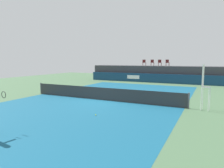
{
  "coord_description": "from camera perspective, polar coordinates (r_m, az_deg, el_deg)",
  "views": [
    {
      "loc": [
        7.38,
        -13.14,
        2.99
      ],
      "look_at": [
        -0.11,
        2.0,
        1.0
      ],
      "focal_mm": 32.33,
      "sensor_mm": 36.0,
      "label": 1
    }
  ],
  "objects": [
    {
      "name": "net_post_far",
      "position": [
        13.42,
        20.86,
        -4.42
      ],
      "size": [
        0.1,
        0.1,
        1.0
      ],
      "primitive_type": "cylinder",
      "color": "#4C4C51",
      "rests_on": "ground"
    },
    {
      "name": "spectator_chair_center",
      "position": [
        29.01,
        13.36,
        5.96
      ],
      "size": [
        0.47,
        0.47,
        0.89
      ],
      "color": "#561919",
      "rests_on": "spectator_platform"
    },
    {
      "name": "spectator_chair_left",
      "position": [
        29.61,
        11.35,
        6.02
      ],
      "size": [
        0.47,
        0.47,
        0.89
      ],
      "color": "#561919",
      "rests_on": "spectator_platform"
    },
    {
      "name": "court_inner",
      "position": [
        15.36,
        -2.96,
        -4.51
      ],
      "size": [
        12.0,
        22.0,
        0.0
      ],
      "primitive_type": "cube",
      "color": "#16597A",
      "rests_on": "ground"
    },
    {
      "name": "tennis_net",
      "position": [
        15.28,
        -2.97,
        -2.77
      ],
      "size": [
        12.4,
        0.02,
        0.95
      ],
      "primitive_type": "cube",
      "color": "#2D2D2D",
      "rests_on": "ground"
    },
    {
      "name": "spectator_platform",
      "position": [
        29.44,
        11.76,
        2.9
      ],
      "size": [
        18.0,
        2.8,
        2.2
      ],
      "primitive_type": "cube",
      "color": "#38383D",
      "rests_on": "ground"
    },
    {
      "name": "spectator_chair_right",
      "position": [
        28.78,
        15.41,
        5.9
      ],
      "size": [
        0.48,
        0.48,
        0.89
      ],
      "color": "#561919",
      "rests_on": "spectator_platform"
    },
    {
      "name": "tennis_ball",
      "position": [
        11.13,
        -4.64,
        -8.69
      ],
      "size": [
        0.07,
        0.07,
        0.07
      ],
      "primitive_type": "sphere",
      "color": "#D8EA33",
      "rests_on": "court_inner"
    },
    {
      "name": "net_post_near",
      "position": [
        19.06,
        -19.46,
        -1.17
      ],
      "size": [
        0.1,
        0.1,
        1.0
      ],
      "primitive_type": "cylinder",
      "color": "#4C4C51",
      "rests_on": "ground"
    },
    {
      "name": "umpire_chair",
      "position": [
        13.24,
        24.67,
        0.01
      ],
      "size": [
        0.51,
        0.51,
        2.76
      ],
      "color": "white",
      "rests_on": "ground"
    },
    {
      "name": "ground_plane",
      "position": [
        18.0,
        1.72,
        -2.85
      ],
      "size": [
        48.0,
        48.0,
        0.0
      ],
      "primitive_type": "plane",
      "color": "#4C704C"
    },
    {
      "name": "sponsor_wall",
      "position": [
        27.75,
        10.78,
        1.67
      ],
      "size": [
        18.0,
        0.22,
        1.2
      ],
      "color": "navy",
      "rests_on": "ground"
    },
    {
      "name": "spectator_chair_far_left",
      "position": [
        29.76,
        9.1,
        6.07
      ],
      "size": [
        0.48,
        0.48,
        0.89
      ],
      "color": "#561919",
      "rests_on": "spectator_platform"
    }
  ]
}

